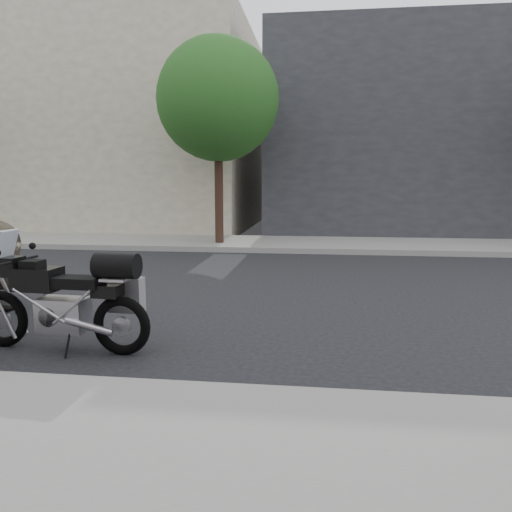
{
  "coord_description": "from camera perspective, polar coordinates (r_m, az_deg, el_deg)",
  "views": [
    {
      "loc": [
        -0.88,
        8.07,
        1.89
      ],
      "look_at": [
        -0.03,
        1.51,
        0.9
      ],
      "focal_mm": 35.0,
      "sensor_mm": 36.0,
      "label": 1
    }
  ],
  "objects": [
    {
      "name": "motorcycle",
      "position": [
        5.94,
        -20.33,
        -4.69
      ],
      "size": [
        2.16,
        0.7,
        1.36
      ],
      "rotation": [
        0.0,
        0.0,
        -0.06
      ],
      "color": "black",
      "rests_on": "ground"
    },
    {
      "name": "far_building_cream",
      "position": [
        23.82,
        -17.68,
        13.18
      ],
      "size": [
        14.0,
        11.0,
        8.0
      ],
      "color": "#A09780",
      "rests_on": "ground"
    },
    {
      "name": "far_building_dark",
      "position": [
        22.48,
        23.65,
        11.9
      ],
      "size": [
        16.0,
        11.0,
        7.0
      ],
      "color": "#29292E",
      "rests_on": "ground"
    },
    {
      "name": "ground",
      "position": [
        8.34,
        1.11,
        -4.6
      ],
      "size": [
        120.0,
        120.0,
        0.0
      ],
      "primitive_type": "plane",
      "color": "black",
      "rests_on": "ground"
    },
    {
      "name": "far_sidewalk",
      "position": [
        14.71,
        3.86,
        1.38
      ],
      "size": [
        44.0,
        3.0,
        0.15
      ],
      "primitive_type": "cube",
      "color": "gray",
      "rests_on": "ground"
    },
    {
      "name": "street_tree_mid",
      "position": [
        14.54,
        -4.37,
        17.36
      ],
      "size": [
        3.4,
        3.4,
        5.7
      ],
      "color": "#352118",
      "rests_on": "far_sidewalk"
    }
  ]
}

